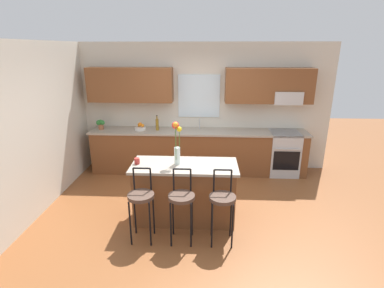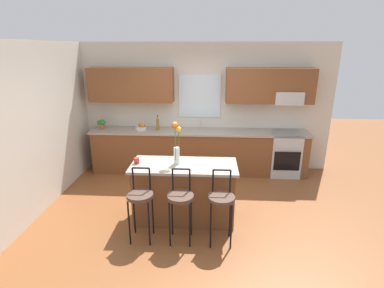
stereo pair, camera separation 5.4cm
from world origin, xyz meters
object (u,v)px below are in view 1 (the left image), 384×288
object	(u,v)px
bar_stool_middle	(182,200)
potted_plant_small	(101,124)
mug_ceramic	(137,161)
bar_stool_near	(141,199)
fruit_bowl_oranges	(140,128)
bar_stool_far	(222,201)
flower_vase	(177,141)
bottle_olive_oil	(157,124)
oven_range	(283,153)
kitchen_island	(185,192)

from	to	relation	value
bar_stool_middle	potted_plant_small	size ratio (longest dim) A/B	4.94
mug_ceramic	bar_stool_near	bearing A→B (deg)	-73.40
bar_stool_near	fruit_bowl_oranges	size ratio (longest dim) A/B	4.34
potted_plant_small	bar_stool_far	bearing A→B (deg)	-44.66
bar_stool_near	fruit_bowl_oranges	xyz separation A→B (m)	(-0.53, 2.46, 0.33)
bar_stool_far	fruit_bowl_oranges	size ratio (longest dim) A/B	4.34
bar_stool_middle	fruit_bowl_oranges	distance (m)	2.71
mug_ceramic	flower_vase	bearing A→B (deg)	2.78
bar_stool_near	bottle_olive_oil	distance (m)	2.49
bar_stool_middle	potted_plant_small	xyz separation A→B (m)	(-1.93, 2.45, 0.41)
bar_stool_near	flower_vase	distance (m)	0.97
oven_range	bar_stool_far	world-z (taller)	bar_stool_far
mug_ceramic	fruit_bowl_oranges	size ratio (longest dim) A/B	0.37
kitchen_island	bar_stool_far	xyz separation A→B (m)	(0.55, -0.56, 0.17)
potted_plant_small	flower_vase	bearing A→B (deg)	-45.80
kitchen_island	flower_vase	world-z (taller)	flower_vase
oven_range	kitchen_island	xyz separation A→B (m)	(-1.95, -1.87, 0.00)
bar_stool_near	bottle_olive_oil	world-z (taller)	bottle_olive_oil
bottle_olive_oil	oven_range	bearing A→B (deg)	-0.53
oven_range	bottle_olive_oil	distance (m)	2.73
oven_range	bar_stool_far	bearing A→B (deg)	-119.92
bottle_olive_oil	bar_stool_near	bearing A→B (deg)	-86.05
oven_range	bar_stool_middle	size ratio (longest dim) A/B	0.88
bar_stool_far	bottle_olive_oil	bearing A→B (deg)	117.35
bar_stool_far	potted_plant_small	world-z (taller)	potted_plant_small
bar_stool_far	potted_plant_small	bearing A→B (deg)	135.34
bar_stool_far	mug_ceramic	size ratio (longest dim) A/B	11.58
oven_range	potted_plant_small	distance (m)	3.93
bar_stool_middle	bar_stool_far	xyz separation A→B (m)	(0.55, 0.00, 0.00)
oven_range	bar_stool_far	xyz separation A→B (m)	(-1.40, -2.43, 0.18)
bar_stool_middle	bottle_olive_oil	bearing A→B (deg)	106.34
bar_stool_near	bar_stool_far	distance (m)	1.10
fruit_bowl_oranges	bottle_olive_oil	bearing A→B (deg)	-0.67
bottle_olive_oil	bar_stool_far	bearing A→B (deg)	-62.65
flower_vase	mug_ceramic	size ratio (longest dim) A/B	7.30
flower_vase	fruit_bowl_oranges	bearing A→B (deg)	117.32
kitchen_island	flower_vase	distance (m)	0.82
mug_ceramic	kitchen_island	bearing A→B (deg)	0.47
oven_range	kitchen_island	world-z (taller)	same
mug_ceramic	bar_stool_middle	bearing A→B (deg)	-37.75
mug_ceramic	potted_plant_small	bearing A→B (deg)	122.67
bar_stool_near	fruit_bowl_oranges	distance (m)	2.54
mug_ceramic	fruit_bowl_oranges	distance (m)	1.94
flower_vase	bottle_olive_oil	distance (m)	1.98
oven_range	potted_plant_small	size ratio (longest dim) A/B	4.36
bottle_olive_oil	potted_plant_small	size ratio (longest dim) A/B	1.52
oven_range	fruit_bowl_oranges	size ratio (longest dim) A/B	3.83
bar_stool_far	potted_plant_small	size ratio (longest dim) A/B	4.94
bar_stool_far	bottle_olive_oil	xyz separation A→B (m)	(-1.27, 2.45, 0.41)
kitchen_island	bottle_olive_oil	size ratio (longest dim) A/B	4.96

